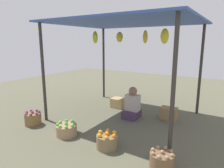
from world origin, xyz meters
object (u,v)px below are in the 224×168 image
wooden_crate_near_vendor (169,113)px  wooden_crate_stacked_rear (118,103)px  basket_green_apples (66,130)px  basket_potatoes (162,160)px  vendor_person (132,106)px  basket_purple_onions (33,118)px  basket_oranges (107,141)px

wooden_crate_near_vendor → wooden_crate_stacked_rear: size_ratio=1.06×
basket_green_apples → basket_potatoes: 1.98m
vendor_person → basket_purple_onions: vendor_person is taller
basket_potatoes → wooden_crate_near_vendor: 2.02m
vendor_person → wooden_crate_near_vendor: bearing=24.6°
vendor_person → wooden_crate_stacked_rear: bearing=144.1°
wooden_crate_stacked_rear → basket_potatoes: bearing=-46.3°
basket_oranges → wooden_crate_near_vendor: bearing=75.2°
basket_potatoes → wooden_crate_stacked_rear: basket_potatoes is taller
vendor_person → basket_purple_onions: (-1.72, -1.60, -0.16)m
basket_potatoes → basket_purple_onions: bearing=-179.7°
basket_green_apples → basket_oranges: bearing=1.1°
basket_green_apples → wooden_crate_near_vendor: size_ratio=1.07×
basket_purple_onions → wooden_crate_near_vendor: (2.52, 1.97, 0.01)m
vendor_person → basket_potatoes: 2.06m
vendor_person → basket_oranges: vendor_person is taller
vendor_person → basket_purple_onions: 2.35m
basket_green_apples → wooden_crate_near_vendor: wooden_crate_near_vendor is taller
vendor_person → wooden_crate_near_vendor: 0.90m
vendor_person → basket_green_apples: size_ratio=1.86×
wooden_crate_near_vendor → wooden_crate_stacked_rear: 1.52m
basket_purple_onions → basket_oranges: bearing=1.0°
basket_potatoes → wooden_crate_near_vendor: bearing=104.2°
basket_purple_onions → wooden_crate_near_vendor: size_ratio=0.93×
basket_purple_onions → wooden_crate_stacked_rear: size_ratio=0.99×
basket_oranges → wooden_crate_near_vendor: basket_oranges is taller
basket_purple_onions → basket_oranges: (2.01, 0.04, -0.01)m
basket_oranges → wooden_crate_stacked_rear: bearing=115.7°
basket_potatoes → wooden_crate_stacked_rear: size_ratio=1.00×
basket_green_apples → wooden_crate_stacked_rear: basket_green_apples is taller
wooden_crate_near_vendor → basket_purple_onions: bearing=-142.0°
basket_purple_onions → basket_potatoes: basket_purple_onions is taller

